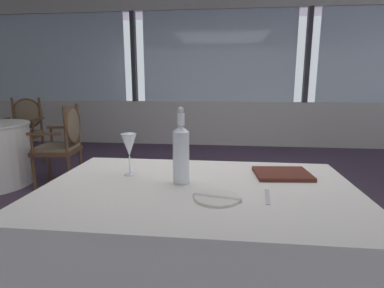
{
  "coord_description": "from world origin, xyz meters",
  "views": [
    {
      "loc": [
        0.18,
        -2.44,
        1.22
      ],
      "look_at": [
        0.01,
        -0.94,
        0.91
      ],
      "focal_mm": 28.39,
      "sensor_mm": 36.0,
      "label": 1
    }
  ],
  "objects": [
    {
      "name": "butter_knife",
      "position": [
        0.15,
        -1.24,
        0.75
      ],
      "size": [
        0.21,
        0.06,
        0.0
      ],
      "primitive_type": "cube",
      "rotation": [
        0.0,
        0.0,
        -0.2
      ],
      "color": "silver",
      "rests_on": "foreground_table"
    },
    {
      "name": "dining_chair_0_0",
      "position": [
        -2.79,
        1.7,
        0.58
      ],
      "size": [
        0.58,
        0.52,
        1.0
      ],
      "rotation": [
        0.0,
        0.0,
        4.85
      ],
      "color": "brown",
      "rests_on": "ground_plane"
    },
    {
      "name": "dining_chair_0_3",
      "position": [
        -1.73,
        0.89,
        0.55
      ],
      "size": [
        0.52,
        0.58,
        0.96
      ],
      "rotation": [
        0.0,
        0.0,
        9.56
      ],
      "color": "brown",
      "rests_on": "ground_plane"
    },
    {
      "name": "menu_book",
      "position": [
        0.47,
        -0.88,
        0.75
      ],
      "size": [
        0.3,
        0.25,
        0.02
      ],
      "primitive_type": "cube",
      "rotation": [
        0.0,
        0.0,
        0.09
      ],
      "color": "#512319",
      "rests_on": "foreground_table"
    },
    {
      "name": "water_bottle",
      "position": [
        -0.03,
        -1.05,
        0.89
      ],
      "size": [
        0.08,
        0.08,
        0.37
      ],
      "color": "white",
      "rests_on": "foreground_table"
    },
    {
      "name": "ground_plane",
      "position": [
        0.0,
        0.0,
        0.0
      ],
      "size": [
        13.48,
        13.48,
        0.0
      ],
      "primitive_type": "plane",
      "color": "#47384C"
    },
    {
      "name": "wine_glass",
      "position": [
        -0.32,
        -0.96,
        0.9
      ],
      "size": [
        0.08,
        0.08,
        0.22
      ],
      "color": "white",
      "rests_on": "foreground_table"
    },
    {
      "name": "side_plate",
      "position": [
        0.15,
        -1.24,
        0.75
      ],
      "size": [
        0.19,
        0.19,
        0.01
      ],
      "primitive_type": "cylinder",
      "color": "silver",
      "rests_on": "foreground_table"
    },
    {
      "name": "window_wall_far",
      "position": [
        -0.0,
        3.49,
        1.11
      ],
      "size": [
        10.37,
        0.14,
        2.78
      ],
      "color": "beige",
      "rests_on": "ground_plane"
    },
    {
      "name": "foreground_table",
      "position": [
        0.05,
        -1.1,
        0.37
      ],
      "size": [
        1.46,
        0.96,
        0.74
      ],
      "color": "silver",
      "rests_on": "ground_plane"
    },
    {
      "name": "dinner_fork",
      "position": [
        0.36,
        -1.2,
        0.75
      ],
      "size": [
        0.03,
        0.18,
        0.0
      ],
      "primitive_type": "cube",
      "rotation": [
        0.0,
        0.0,
        1.47
      ],
      "color": "silver",
      "rests_on": "foreground_table"
    }
  ]
}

